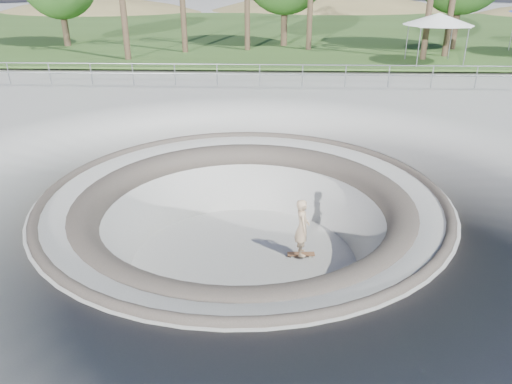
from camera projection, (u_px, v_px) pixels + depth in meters
ground at (244, 195)px, 12.68m from camera, size 180.00×180.00×0.00m
skate_bowl at (244, 257)px, 13.44m from camera, size 14.00×14.00×4.10m
grass_strip at (268, 31)px, 43.56m from camera, size 180.00×36.00×0.12m
distant_hills at (299, 67)px, 67.50m from camera, size 103.20×45.00×28.60m
safety_railing at (260, 75)px, 23.33m from camera, size 25.00×0.06×1.03m
skateboard at (301, 254)px, 13.57m from camera, size 0.75×0.25×0.08m
skater at (302, 228)px, 13.23m from camera, size 0.44×0.62×1.61m
canopy_white at (439, 19)px, 27.62m from camera, size 5.40×5.40×2.73m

